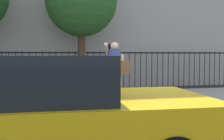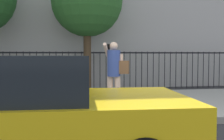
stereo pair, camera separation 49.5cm
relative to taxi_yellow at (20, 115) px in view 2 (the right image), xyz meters
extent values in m
plane|color=#28282B|center=(1.98, 1.67, -0.70)|extent=(60.00, 60.00, 0.00)
cube|color=#9E9B93|center=(1.98, 3.87, -0.63)|extent=(28.00, 4.40, 0.15)
cube|color=black|center=(1.98, 7.57, 0.85)|extent=(12.00, 0.04, 0.06)
cylinder|color=black|center=(-1.98, 7.57, 0.10)|extent=(0.03, 0.03, 1.60)
cylinder|color=black|center=(-1.72, 7.57, 0.10)|extent=(0.03, 0.03, 1.60)
cylinder|color=black|center=(-1.47, 7.57, 0.10)|extent=(0.03, 0.03, 1.60)
cylinder|color=black|center=(-1.21, 7.57, 0.10)|extent=(0.03, 0.03, 1.60)
cylinder|color=black|center=(-0.96, 7.57, 0.10)|extent=(0.03, 0.03, 1.60)
cylinder|color=black|center=(-0.70, 7.57, 0.10)|extent=(0.03, 0.03, 1.60)
cylinder|color=black|center=(-0.45, 7.57, 0.10)|extent=(0.03, 0.03, 1.60)
cylinder|color=black|center=(-0.19, 7.57, 0.10)|extent=(0.03, 0.03, 1.60)
cylinder|color=black|center=(0.06, 7.57, 0.10)|extent=(0.03, 0.03, 1.60)
cylinder|color=black|center=(0.32, 7.57, 0.10)|extent=(0.03, 0.03, 1.60)
cylinder|color=black|center=(0.57, 7.57, 0.10)|extent=(0.03, 0.03, 1.60)
cylinder|color=black|center=(0.83, 7.57, 0.10)|extent=(0.03, 0.03, 1.60)
cylinder|color=black|center=(1.08, 7.57, 0.10)|extent=(0.03, 0.03, 1.60)
cylinder|color=black|center=(1.34, 7.57, 0.10)|extent=(0.03, 0.03, 1.60)
cylinder|color=black|center=(1.59, 7.57, 0.10)|extent=(0.03, 0.03, 1.60)
cylinder|color=black|center=(1.85, 7.57, 0.10)|extent=(0.03, 0.03, 1.60)
cylinder|color=black|center=(2.11, 7.57, 0.10)|extent=(0.03, 0.03, 1.60)
cylinder|color=black|center=(2.36, 7.57, 0.10)|extent=(0.03, 0.03, 1.60)
cylinder|color=black|center=(2.62, 7.57, 0.10)|extent=(0.03, 0.03, 1.60)
cylinder|color=black|center=(2.87, 7.57, 0.10)|extent=(0.03, 0.03, 1.60)
cylinder|color=black|center=(3.13, 7.57, 0.10)|extent=(0.03, 0.03, 1.60)
cylinder|color=black|center=(3.38, 7.57, 0.10)|extent=(0.03, 0.03, 1.60)
cylinder|color=black|center=(3.64, 7.57, 0.10)|extent=(0.03, 0.03, 1.60)
cylinder|color=black|center=(3.89, 7.57, 0.10)|extent=(0.03, 0.03, 1.60)
cylinder|color=black|center=(4.15, 7.57, 0.10)|extent=(0.03, 0.03, 1.60)
cylinder|color=black|center=(4.40, 7.57, 0.10)|extent=(0.03, 0.03, 1.60)
cylinder|color=black|center=(4.66, 7.57, 0.10)|extent=(0.03, 0.03, 1.60)
cylinder|color=black|center=(4.91, 7.57, 0.10)|extent=(0.03, 0.03, 1.60)
cylinder|color=black|center=(5.17, 7.57, 0.10)|extent=(0.03, 0.03, 1.60)
cylinder|color=black|center=(5.42, 7.57, 0.10)|extent=(0.03, 0.03, 1.60)
cylinder|color=black|center=(5.68, 7.57, 0.10)|extent=(0.03, 0.03, 1.60)
cylinder|color=black|center=(5.94, 7.57, 0.10)|extent=(0.03, 0.03, 1.60)
cylinder|color=black|center=(6.19, 7.57, 0.10)|extent=(0.03, 0.03, 1.60)
cylinder|color=black|center=(6.45, 7.57, 0.10)|extent=(0.03, 0.03, 1.60)
cylinder|color=black|center=(6.70, 7.57, 0.10)|extent=(0.03, 0.03, 1.60)
cylinder|color=black|center=(6.96, 7.57, 0.10)|extent=(0.03, 0.03, 1.60)
cylinder|color=black|center=(7.21, 7.57, 0.10)|extent=(0.03, 0.03, 1.60)
cube|color=yellow|center=(0.05, 0.00, -0.13)|extent=(4.27, 1.97, 0.70)
cube|color=black|center=(-0.15, 0.01, 0.47)|extent=(2.06, 1.68, 0.55)
cylinder|color=black|center=(1.43, 0.76, -0.38)|extent=(0.65, 0.25, 0.64)
cylinder|color=beige|center=(1.66, 3.46, -0.18)|extent=(0.15, 0.15, 0.75)
cylinder|color=beige|center=(1.85, 3.39, -0.18)|extent=(0.15, 0.15, 0.75)
cylinder|color=#33478C|center=(1.76, 3.42, 0.54)|extent=(0.43, 0.43, 0.69)
sphere|color=beige|center=(1.76, 3.42, 0.99)|extent=(0.21, 0.21, 0.21)
cylinder|color=beige|center=(1.57, 3.49, 0.89)|extent=(0.24, 0.48, 0.37)
cylinder|color=beige|center=(1.95, 3.36, 0.52)|extent=(0.09, 0.09, 0.52)
cube|color=black|center=(1.63, 3.53, 0.97)|extent=(0.07, 0.03, 0.15)
cube|color=brown|center=(2.00, 3.34, 0.44)|extent=(0.32, 0.24, 0.34)
cylinder|color=#4C3823|center=(1.29, 6.99, 0.69)|extent=(0.30, 0.30, 2.79)
sphere|color=#2D6628|center=(1.29, 6.99, 2.84)|extent=(2.75, 2.75, 2.75)
camera|label=1|loc=(0.14, -3.41, 0.76)|focal=43.03mm
camera|label=2|loc=(0.63, -3.50, 0.76)|focal=43.03mm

